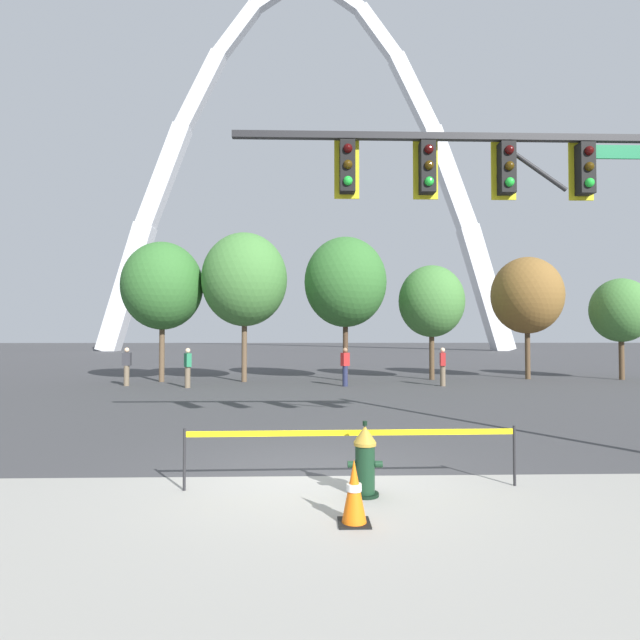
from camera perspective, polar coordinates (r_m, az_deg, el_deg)
name	(u,v)px	position (r m, az deg, el deg)	size (l,w,h in m)	color
ground_plane	(316,475)	(8.01, -0.40, -17.10)	(240.00, 240.00, 0.00)	#3D3D3F
sidewalk_near_curb	(328,635)	(4.22, 0.88, -31.98)	(40.00, 8.00, 0.01)	#99968E
fire_hydrant	(365,461)	(6.96, 5.09, -15.52)	(0.46, 0.48, 0.99)	black
caution_tape_barrier	(352,447)	(7.24, 3.63, -14.05)	(4.64, 0.14, 0.85)	#232326
traffic_cone_by_hydrant	(354,492)	(6.02, 3.86, -18.82)	(0.36, 0.36, 0.73)	black
traffic_signal_gantry	(531,205)	(9.80, 22.65, 11.86)	(7.82, 0.44, 6.00)	#232326
monument_arch	(308,185)	(68.81, -1.38, 15.02)	(54.06, 2.46, 49.69)	silver
tree_far_left	(162,286)	(24.02, -17.34, 3.68)	(3.62, 3.62, 6.33)	brown
tree_left_mid	(245,280)	(23.23, -8.50, 4.52)	(3.86, 3.86, 6.75)	brown
tree_center_left	(345,282)	(23.57, 2.88, 4.27)	(3.81, 3.81, 6.67)	#473323
tree_center_right	(431,301)	(24.54, 12.45, 2.06)	(3.09, 3.09, 5.41)	brown
tree_right_mid	(527,295)	(26.28, 22.30, 2.57)	(3.35, 3.35, 5.86)	brown
tree_far_right	(621,310)	(27.86, 30.79, 0.94)	(2.74, 2.74, 4.79)	brown
pedestrian_walking_left	(127,366)	(22.56, -20.96, -4.88)	(0.35, 0.22, 1.59)	brown
pedestrian_standing_center	(345,366)	(20.93, 2.85, -5.25)	(0.39, 0.37, 1.59)	#232847
pedestrian_walking_right	(188,367)	(20.99, -14.69, -5.19)	(0.35, 0.39, 1.59)	brown
pedestrian_near_trees	(443,366)	(21.60, 13.66, -5.09)	(0.24, 0.36, 1.59)	brown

